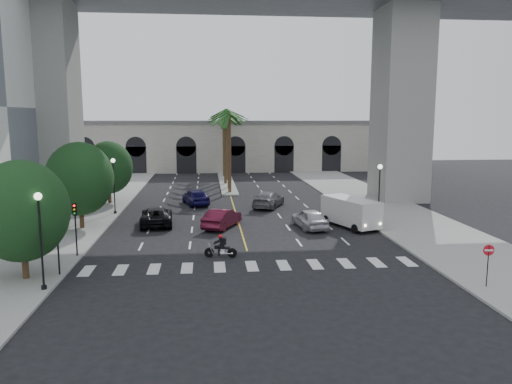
{
  "coord_description": "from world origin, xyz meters",
  "views": [
    {
      "loc": [
        -2.68,
        -31.37,
        9.25
      ],
      "look_at": [
        1.0,
        6.0,
        3.52
      ],
      "focal_mm": 35.0,
      "sensor_mm": 36.0,
      "label": 1
    }
  ],
  "objects_px": {
    "car_c": "(156,216)",
    "car_d": "(268,199)",
    "car_b": "(222,218)",
    "pedestrian_a": "(45,229)",
    "cargo_van": "(351,211)",
    "traffic_signal_far": "(75,220)",
    "car_a": "(310,218)",
    "lamp_post_right": "(379,190)",
    "car_e": "(196,197)",
    "motorcycle_rider": "(222,247)",
    "lamp_post_left_far": "(114,181)",
    "pedestrian_b": "(21,227)",
    "do_not_enter_sign": "(488,257)",
    "traffic_signal_near": "(57,235)",
    "lamp_post_left_near": "(40,233)"
  },
  "relations": [
    {
      "from": "traffic_signal_near",
      "to": "motorcycle_rider",
      "type": "height_order",
      "value": "traffic_signal_near"
    },
    {
      "from": "traffic_signal_near",
      "to": "do_not_enter_sign",
      "type": "distance_m",
      "value": 23.95
    },
    {
      "from": "traffic_signal_far",
      "to": "car_a",
      "type": "relative_size",
      "value": 0.75
    },
    {
      "from": "lamp_post_left_far",
      "to": "car_a",
      "type": "relative_size",
      "value": 1.1
    },
    {
      "from": "car_c",
      "to": "cargo_van",
      "type": "xyz_separation_m",
      "value": [
        16.29,
        -2.47,
        0.57
      ]
    },
    {
      "from": "car_e",
      "to": "cargo_van",
      "type": "xyz_separation_m",
      "value": [
        13.16,
        -12.12,
        0.51
      ]
    },
    {
      "from": "traffic_signal_near",
      "to": "car_c",
      "type": "bearing_deg",
      "value": 72.61
    },
    {
      "from": "traffic_signal_far",
      "to": "pedestrian_a",
      "type": "distance_m",
      "value": 5.87
    },
    {
      "from": "traffic_signal_near",
      "to": "motorcycle_rider",
      "type": "relative_size",
      "value": 1.69
    },
    {
      "from": "cargo_van",
      "to": "car_a",
      "type": "bearing_deg",
      "value": 158.93
    },
    {
      "from": "lamp_post_left_far",
      "to": "pedestrian_b",
      "type": "distance_m",
      "value": 10.92
    },
    {
      "from": "lamp_post_left_far",
      "to": "car_a",
      "type": "height_order",
      "value": "lamp_post_left_far"
    },
    {
      "from": "lamp_post_left_far",
      "to": "car_b",
      "type": "height_order",
      "value": "lamp_post_left_far"
    },
    {
      "from": "lamp_post_left_far",
      "to": "lamp_post_right",
      "type": "distance_m",
      "value": 24.16
    },
    {
      "from": "lamp_post_right",
      "to": "pedestrian_b",
      "type": "bearing_deg",
      "value": -177.27
    },
    {
      "from": "lamp_post_left_near",
      "to": "lamp_post_right",
      "type": "distance_m",
      "value": 26.25
    },
    {
      "from": "car_d",
      "to": "cargo_van",
      "type": "relative_size",
      "value": 0.91
    },
    {
      "from": "car_c",
      "to": "car_d",
      "type": "distance_m",
      "value": 12.95
    },
    {
      "from": "pedestrian_a",
      "to": "car_a",
      "type": "bearing_deg",
      "value": -6.05
    },
    {
      "from": "traffic_signal_far",
      "to": "motorcycle_rider",
      "type": "height_order",
      "value": "traffic_signal_far"
    },
    {
      "from": "lamp_post_left_far",
      "to": "traffic_signal_far",
      "type": "height_order",
      "value": "lamp_post_left_far"
    },
    {
      "from": "traffic_signal_far",
      "to": "car_d",
      "type": "xyz_separation_m",
      "value": [
        14.81,
        17.05,
        -1.71
      ]
    },
    {
      "from": "motorcycle_rider",
      "to": "car_d",
      "type": "xyz_separation_m",
      "value": [
        5.32,
        17.94,
        0.1
      ]
    },
    {
      "from": "car_b",
      "to": "do_not_enter_sign",
      "type": "bearing_deg",
      "value": 154.71
    },
    {
      "from": "car_c",
      "to": "cargo_van",
      "type": "distance_m",
      "value": 16.49
    },
    {
      "from": "lamp_post_right",
      "to": "car_c",
      "type": "relative_size",
      "value": 0.95
    },
    {
      "from": "motorcycle_rider",
      "to": "pedestrian_a",
      "type": "xyz_separation_m",
      "value": [
        -12.89,
        5.41,
        0.24
      ]
    },
    {
      "from": "car_c",
      "to": "pedestrian_a",
      "type": "xyz_separation_m",
      "value": [
        -7.65,
        -5.04,
        0.16
      ]
    },
    {
      "from": "lamp_post_right",
      "to": "do_not_enter_sign",
      "type": "distance_m",
      "value": 14.99
    },
    {
      "from": "car_c",
      "to": "car_d",
      "type": "bearing_deg",
      "value": -148.85
    },
    {
      "from": "traffic_signal_near",
      "to": "car_a",
      "type": "bearing_deg",
      "value": 33.1
    },
    {
      "from": "motorcycle_rider",
      "to": "cargo_van",
      "type": "height_order",
      "value": "cargo_van"
    },
    {
      "from": "do_not_enter_sign",
      "to": "car_a",
      "type": "bearing_deg",
      "value": 117.87
    },
    {
      "from": "car_e",
      "to": "car_d",
      "type": "bearing_deg",
      "value": 147.89
    },
    {
      "from": "car_b",
      "to": "pedestrian_a",
      "type": "bearing_deg",
      "value": 39.66
    },
    {
      "from": "car_a",
      "to": "motorcycle_rider",
      "type": "bearing_deg",
      "value": 37.97
    },
    {
      "from": "car_c",
      "to": "car_b",
      "type": "bearing_deg",
      "value": 160.33
    },
    {
      "from": "car_d",
      "to": "pedestrian_b",
      "type": "height_order",
      "value": "pedestrian_b"
    },
    {
      "from": "car_d",
      "to": "pedestrian_b",
      "type": "distance_m",
      "value": 23.37
    },
    {
      "from": "pedestrian_b",
      "to": "do_not_enter_sign",
      "type": "bearing_deg",
      "value": -10.83
    },
    {
      "from": "car_a",
      "to": "cargo_van",
      "type": "distance_m",
      "value": 3.53
    },
    {
      "from": "motorcycle_rider",
      "to": "car_c",
      "type": "distance_m",
      "value": 11.69
    },
    {
      "from": "lamp_post_right",
      "to": "car_e",
      "type": "bearing_deg",
      "value": 140.3
    },
    {
      "from": "car_e",
      "to": "car_a",
      "type": "bearing_deg",
      "value": 112.72
    },
    {
      "from": "traffic_signal_far",
      "to": "car_c",
      "type": "height_order",
      "value": "traffic_signal_far"
    },
    {
      "from": "lamp_post_right",
      "to": "motorcycle_rider",
      "type": "distance_m",
      "value": 15.34
    },
    {
      "from": "car_a",
      "to": "lamp_post_left_far",
      "type": "bearing_deg",
      "value": -31.95
    },
    {
      "from": "pedestrian_b",
      "to": "car_c",
      "type": "bearing_deg",
      "value": 39.08
    },
    {
      "from": "car_c",
      "to": "car_d",
      "type": "relative_size",
      "value": 1.02
    },
    {
      "from": "car_d",
      "to": "car_e",
      "type": "height_order",
      "value": "car_e"
    }
  ]
}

